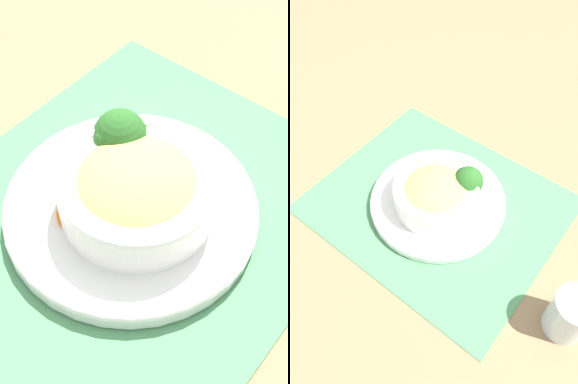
# 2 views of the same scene
# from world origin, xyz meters

# --- Properties ---
(ground_plane) EXTENTS (4.00, 4.00, 0.00)m
(ground_plane) POSITION_xyz_m (0.00, 0.00, 0.00)
(ground_plane) COLOR #8C704C
(placemat) EXTENTS (0.56, 0.49, 0.00)m
(placemat) POSITION_xyz_m (0.00, 0.00, 0.00)
(placemat) COLOR #4C8C59
(placemat) RESTS_ON ground_plane
(plate) EXTENTS (0.30, 0.30, 0.02)m
(plate) POSITION_xyz_m (0.00, 0.00, 0.02)
(plate) COLOR white
(plate) RESTS_ON placemat
(bowl) EXTENTS (0.18, 0.18, 0.07)m
(bowl) POSITION_xyz_m (0.00, -0.01, 0.05)
(bowl) COLOR white
(bowl) RESTS_ON plate
(broccoli_floret) EXTENTS (0.06, 0.06, 0.08)m
(broccoli_floret) POSITION_xyz_m (0.05, 0.05, 0.07)
(broccoli_floret) COLOR #759E51
(broccoli_floret) RESTS_ON plate
(carrot_slice_near) EXTENTS (0.05, 0.05, 0.01)m
(carrot_slice_near) POSITION_xyz_m (-0.01, 0.06, 0.02)
(carrot_slice_near) COLOR orange
(carrot_slice_near) RESTS_ON plate
(carrot_slice_middle) EXTENTS (0.05, 0.05, 0.01)m
(carrot_slice_middle) POSITION_xyz_m (-0.03, 0.05, 0.02)
(carrot_slice_middle) COLOR orange
(carrot_slice_middle) RESTS_ON plate
(carrot_slice_far) EXTENTS (0.05, 0.05, 0.01)m
(carrot_slice_far) POSITION_xyz_m (-0.05, 0.04, 0.02)
(carrot_slice_far) COLOR orange
(carrot_slice_far) RESTS_ON plate
(water_glass) EXTENTS (0.07, 0.07, 0.10)m
(water_glass) POSITION_xyz_m (0.33, -0.11, 0.05)
(water_glass) COLOR silver
(water_glass) RESTS_ON ground_plane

